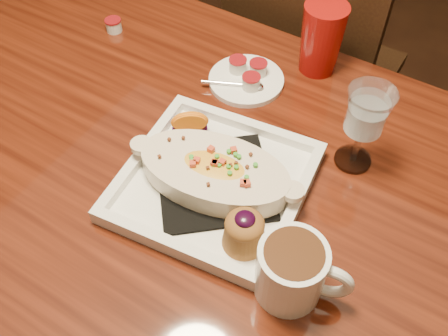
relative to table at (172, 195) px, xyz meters
The scene contains 9 objects.
floor 0.65m from the table, ahead, with size 7.00×7.00×0.00m, color black.
table is the anchor object (origin of this frame).
chair_far 0.65m from the table, 90.00° to the left, with size 0.42×0.42×0.93m.
plate 0.17m from the table, ahead, with size 0.33×0.33×0.08m.
coffee_mug 0.35m from the table, 18.54° to the right, with size 0.14×0.10×0.10m.
goblet 0.39m from the table, 32.91° to the left, with size 0.08×0.08×0.16m.
saucer 0.28m from the table, 87.81° to the left, with size 0.15×0.15×0.10m.
creamer_loose 0.43m from the table, 142.77° to the left, with size 0.04×0.04×0.03m.
red_tumbler 0.43m from the table, 73.36° to the left, with size 0.09×0.09×0.15m, color #A40F0B.
Camera 1 is at (0.38, -0.42, 1.43)m, focal length 40.00 mm.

